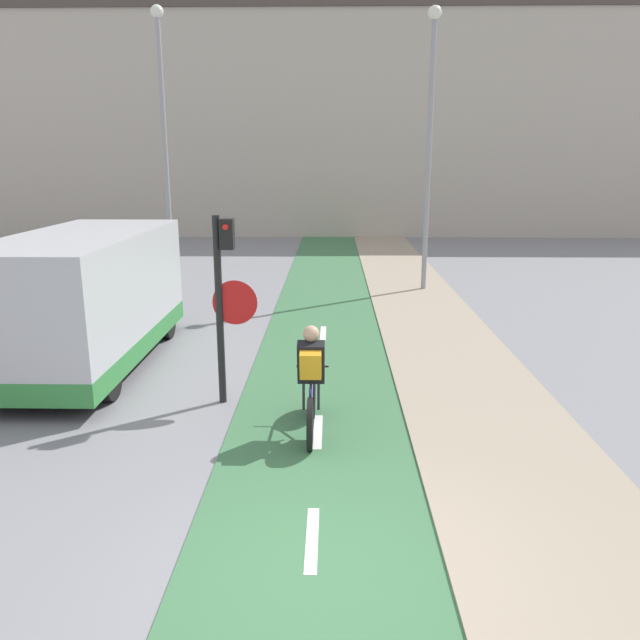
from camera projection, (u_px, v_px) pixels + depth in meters
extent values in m
plane|color=gray|center=(310.00, 574.00, 5.62)|extent=(120.00, 120.00, 0.00)
cube|color=#3D7047|center=(310.00, 573.00, 5.62)|extent=(2.47, 60.00, 0.02)
cube|color=white|center=(312.00, 539.00, 6.10)|extent=(0.12, 1.10, 0.00)
cube|color=white|center=(318.00, 431.00, 8.52)|extent=(0.12, 1.10, 0.00)
cube|color=white|center=(321.00, 371.00, 10.94)|extent=(0.12, 1.10, 0.00)
cube|color=white|center=(323.00, 333.00, 13.37)|extent=(0.12, 1.10, 0.00)
cube|color=gray|center=(582.00, 575.00, 5.57)|extent=(2.40, 60.00, 0.05)
cube|color=#B2A899|center=(329.00, 129.00, 31.29)|extent=(60.00, 5.00, 10.23)
cube|color=#473D38|center=(329.00, 13.00, 29.96)|extent=(60.00, 5.20, 0.50)
cylinder|color=black|center=(219.00, 312.00, 9.28)|extent=(0.11, 0.11, 2.86)
cube|color=black|center=(227.00, 234.00, 8.99)|extent=(0.20, 0.20, 0.44)
sphere|color=red|center=(225.00, 227.00, 8.85)|extent=(0.09, 0.09, 0.09)
cone|color=red|center=(235.00, 303.00, 9.23)|extent=(0.67, 0.01, 0.67)
cone|color=silver|center=(235.00, 303.00, 9.24)|extent=(0.60, 0.02, 0.60)
cylinder|color=gray|center=(166.00, 155.00, 18.25)|extent=(0.14, 0.14, 7.52)
sphere|color=silver|center=(157.00, 11.00, 17.29)|extent=(0.36, 0.36, 0.36)
cylinder|color=gray|center=(429.00, 161.00, 17.01)|extent=(0.14, 0.14, 7.21)
sphere|color=silver|center=(435.00, 13.00, 16.09)|extent=(0.36, 0.36, 0.36)
cylinder|color=black|center=(310.00, 424.00, 7.98)|extent=(0.07, 0.68, 0.68)
cylinder|color=black|center=(313.00, 394.00, 9.00)|extent=(0.07, 0.68, 0.68)
cylinder|color=navy|center=(312.00, 391.00, 8.64)|extent=(0.04, 0.67, 0.42)
cylinder|color=navy|center=(311.00, 403.00, 8.16)|extent=(0.04, 0.35, 0.45)
cylinder|color=navy|center=(311.00, 380.00, 8.43)|extent=(0.04, 0.97, 0.07)
cylinder|color=navy|center=(311.00, 419.00, 8.18)|extent=(0.04, 0.40, 0.05)
cylinder|color=black|center=(313.00, 366.00, 8.89)|extent=(0.46, 0.03, 0.03)
cube|color=black|center=(311.00, 362.00, 8.25)|extent=(0.36, 0.31, 0.59)
sphere|color=tan|center=(311.00, 334.00, 8.19)|extent=(0.22, 0.22, 0.22)
cylinder|color=#232328|center=(304.00, 394.00, 8.32)|extent=(0.04, 0.07, 0.43)
cylinder|color=#232328|center=(319.00, 394.00, 8.32)|extent=(0.04, 0.07, 0.43)
cube|color=orange|center=(311.00, 365.00, 8.07)|extent=(0.28, 0.23, 0.39)
cube|color=#B7B7BC|center=(85.00, 294.00, 11.08)|extent=(2.15, 5.37, 2.14)
cube|color=#33843D|center=(89.00, 342.00, 11.30)|extent=(2.16, 5.38, 0.36)
cube|color=black|center=(130.00, 252.00, 13.56)|extent=(1.94, 0.04, 0.70)
cylinder|color=black|center=(75.00, 321.00, 13.02)|extent=(0.18, 0.70, 0.70)
cylinder|color=black|center=(167.00, 322.00, 12.99)|extent=(0.18, 0.70, 0.70)
cylinder|color=black|center=(109.00, 379.00, 9.61)|extent=(0.18, 0.70, 0.70)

